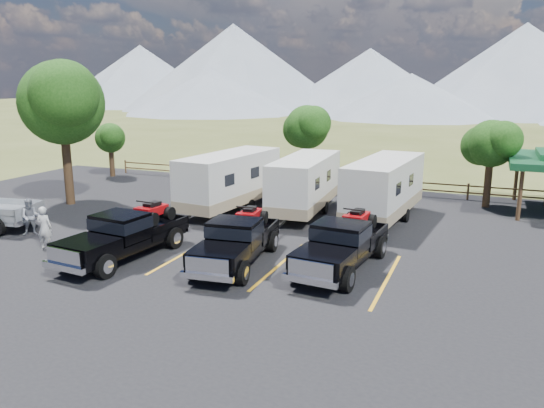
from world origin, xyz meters
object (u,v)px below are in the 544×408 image
at_px(person_a, 44,228).
at_px(tree_big_nw, 62,103).
at_px(rig_center, 237,239).
at_px(trailer_right, 384,189).
at_px(trailer_left, 230,181).
at_px(trailer_center, 305,184).
at_px(rig_left, 126,233).
at_px(person_b, 31,217).
at_px(rig_right, 343,243).

bearing_deg(person_a, tree_big_nw, -64.58).
relative_size(rig_center, trailer_right, 0.68).
bearing_deg(trailer_left, trailer_center, 18.46).
bearing_deg(rig_left, person_b, 176.16).
bearing_deg(person_b, rig_right, -33.21).
xyz_separation_m(rig_right, trailer_right, (0.10, 7.38, 0.62)).
xyz_separation_m(tree_big_nw, rig_center, (13.00, -5.41, -4.62)).
bearing_deg(person_b, rig_left, -46.65).
xyz_separation_m(trailer_center, person_b, (-10.00, -8.32, -0.70)).
bearing_deg(rig_left, rig_right, 19.15).
height_order(trailer_left, person_a, trailer_left).
bearing_deg(rig_right, rig_center, -160.72).
bearing_deg(tree_big_nw, rig_center, -22.59).
bearing_deg(person_a, trailer_center, -140.17).
distance_m(trailer_left, trailer_center, 3.96).
relative_size(rig_right, trailer_center, 0.72).
distance_m(rig_center, rig_right, 3.92).
relative_size(rig_right, person_a, 3.42).
height_order(rig_left, person_b, rig_left).
xyz_separation_m(rig_left, person_b, (-5.86, 0.95, -0.14)).
relative_size(rig_center, person_a, 3.35).
xyz_separation_m(rig_center, person_b, (-10.14, -0.06, -0.11)).
height_order(trailer_right, person_a, trailer_right).
height_order(rig_right, trailer_center, trailer_center).
height_order(tree_big_nw, rig_left, tree_big_nw).
distance_m(trailer_left, person_a, 9.69).
height_order(rig_center, person_a, rig_center).
bearing_deg(rig_center, rig_right, 7.83).
bearing_deg(rig_right, person_b, -170.81).
bearing_deg(trailer_right, rig_left, -125.96).
bearing_deg(trailer_left, tree_big_nw, -161.23).
xyz_separation_m(rig_right, person_b, (-13.94, -1.03, -0.13)).
xyz_separation_m(rig_center, person_a, (-8.02, -1.37, -0.04)).
relative_size(trailer_center, trailer_right, 0.96).
relative_size(trailer_left, person_a, 4.91).
height_order(trailer_center, trailer_right, trailer_right).
xyz_separation_m(trailer_left, person_b, (-6.14, -7.48, -0.76)).
relative_size(tree_big_nw, trailer_center, 0.93).
height_order(trailer_right, person_b, trailer_right).
height_order(tree_big_nw, person_b, tree_big_nw).
relative_size(rig_right, trailer_left, 0.70).
xyz_separation_m(rig_center, rig_right, (3.80, 0.97, 0.02)).
relative_size(rig_left, rig_right, 1.01).
relative_size(tree_big_nw, trailer_right, 0.90).
bearing_deg(trailer_right, person_b, -143.89).
relative_size(tree_big_nw, person_a, 4.40).
distance_m(tree_big_nw, person_b, 7.78).
height_order(rig_left, rig_right, rig_left).
bearing_deg(trailer_center, rig_right, -64.75).
distance_m(trailer_right, person_b, 16.38).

